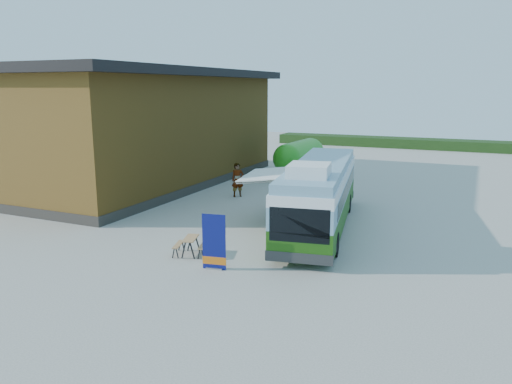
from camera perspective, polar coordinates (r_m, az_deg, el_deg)
The scene contains 10 objects.
ground at distance 20.57m, azimuth -3.76°, elevation -6.10°, with size 100.00×100.00×0.00m, color #BCB7AD.
barn at distance 33.76m, azimuth -11.73°, elevation 6.96°, with size 9.60×21.20×7.50m.
hedge at distance 55.57m, azimuth 22.92°, elevation 4.92°, with size 40.00×3.00×1.00m, color #264419.
bus at distance 22.71m, azimuth 7.29°, elevation -0.07°, with size 4.35×11.64×3.50m.
awning at distance 23.21m, azimuth 1.91°, elevation 2.51°, with size 2.89×4.03×0.49m.
banner at distance 17.73m, azimuth -4.82°, elevation -6.29°, with size 0.87×0.28×2.02m.
picnic_table at distance 19.41m, azimuth -7.48°, elevation -5.69°, with size 1.48×1.39×0.69m.
person_a at distance 29.33m, azimuth -2.11°, elevation 1.38°, with size 0.73×0.48×2.00m, color #999999.
person_b at distance 30.70m, azimuth 5.09°, elevation 1.58°, with size 0.85×0.66×1.74m, color #999999.
slurry_tanker at distance 36.70m, azimuth 4.99°, elevation 4.19°, with size 2.24×6.84×2.52m.
Camera 1 is at (9.24, -17.24, 6.34)m, focal length 35.00 mm.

